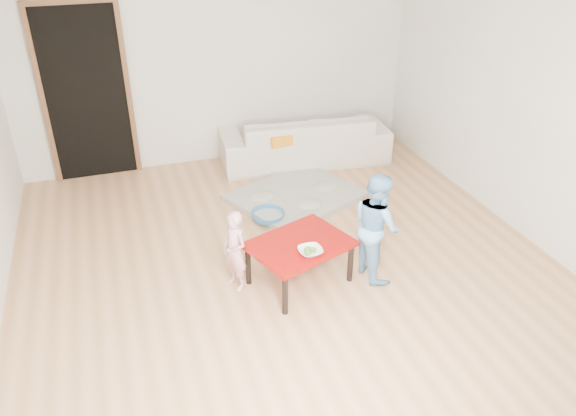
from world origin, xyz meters
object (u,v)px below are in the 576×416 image
bowl (310,251)px  child_blue (376,226)px  sofa (304,138)px  red_table (300,262)px  child_pink (235,251)px  basin (268,217)px

bowl → child_blue: size_ratio=0.20×
sofa → child_blue: (-0.25, -2.57, 0.20)m
red_table → bowl: (0.03, -0.19, 0.24)m
child_pink → sofa: bearing=123.4°
red_table → basin: bearing=88.0°
sofa → child_blue: 2.59m
sofa → bowl: (-0.92, -2.68, 0.14)m
child_blue → basin: size_ratio=2.81×
sofa → bowl: bearing=76.6°
sofa → child_blue: size_ratio=2.11×
basin → red_table: bearing=-92.0°
bowl → basin: 1.37m
child_blue → basin: (-0.66, 1.20, -0.45)m
bowl → basin: size_ratio=0.57×
sofa → child_blue: bearing=90.0°
basin → child_blue: bearing=-61.4°
red_table → child_pink: (-0.56, 0.12, 0.16)m
red_table → child_blue: bearing=-6.8°
sofa → red_table: size_ratio=2.53×
bowl → child_blue: 0.68m
child_blue → sofa: bearing=-8.8°
child_blue → red_table: bearing=79.9°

